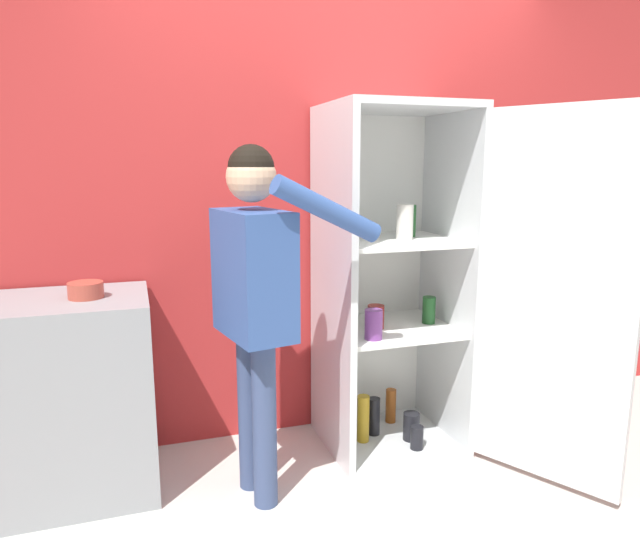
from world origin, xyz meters
TOP-DOWN VIEW (x-y plane):
  - ground_plane at (0.00, 0.00)m, footprint 12.00×12.00m
  - wall_back at (0.00, 0.98)m, footprint 7.00×0.06m
  - refrigerator at (0.35, 0.53)m, footprint 1.07×1.23m
  - person at (-0.56, 0.34)m, footprint 0.68×0.55m
  - counter at (-1.36, 0.64)m, footprint 0.72×0.58m
  - bowl at (-1.27, 0.62)m, footprint 0.15×0.15m

SIDE VIEW (x-z plane):
  - ground_plane at x=0.00m, z-range 0.00..0.00m
  - counter at x=-1.36m, z-range 0.00..0.92m
  - refrigerator at x=0.35m, z-range -0.02..1.78m
  - bowl at x=-1.27m, z-range 0.92..0.99m
  - person at x=-0.56m, z-range 0.21..1.80m
  - wall_back at x=0.00m, z-range 0.00..2.55m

